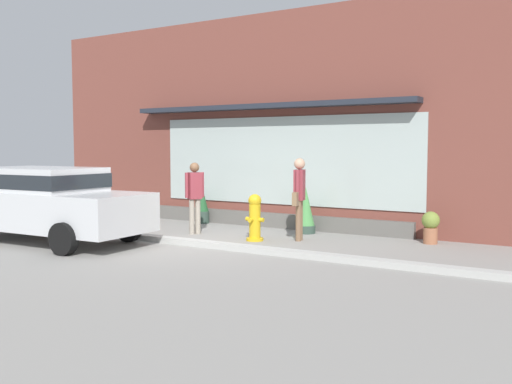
{
  "coord_description": "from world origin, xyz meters",
  "views": [
    {
      "loc": [
        7.26,
        -9.37,
        1.97
      ],
      "look_at": [
        0.77,
        1.2,
        1.02
      ],
      "focal_mm": 40.59,
      "sensor_mm": 36.0,
      "label": 1
    }
  ],
  "objects_px": {
    "potted_plant_corner_tall": "(121,208)",
    "parked_car_silver": "(45,200)",
    "potted_plant_near_hydrant": "(306,211)",
    "pedestrian_with_handbag": "(299,193)",
    "potted_plant_window_left": "(202,206)",
    "potted_plant_doorstep": "(431,226)",
    "fire_hydrant": "(255,217)",
    "pedestrian_passerby": "(195,193)"
  },
  "relations": [
    {
      "from": "pedestrian_with_handbag",
      "to": "potted_plant_near_hydrant",
      "type": "height_order",
      "value": "pedestrian_with_handbag"
    },
    {
      "from": "fire_hydrant",
      "to": "pedestrian_passerby",
      "type": "bearing_deg",
      "value": 176.55
    },
    {
      "from": "parked_car_silver",
      "to": "potted_plant_corner_tall",
      "type": "bearing_deg",
      "value": 114.2
    },
    {
      "from": "fire_hydrant",
      "to": "pedestrian_with_handbag",
      "type": "bearing_deg",
      "value": 31.26
    },
    {
      "from": "pedestrian_passerby",
      "to": "potted_plant_corner_tall",
      "type": "xyz_separation_m",
      "value": [
        -4.11,
        1.81,
        -0.74
      ]
    },
    {
      "from": "potted_plant_window_left",
      "to": "potted_plant_doorstep",
      "type": "bearing_deg",
      "value": -1.63
    },
    {
      "from": "parked_car_silver",
      "to": "potted_plant_window_left",
      "type": "xyz_separation_m",
      "value": [
        0.94,
        4.17,
        -0.42
      ]
    },
    {
      "from": "potted_plant_near_hydrant",
      "to": "fire_hydrant",
      "type": "bearing_deg",
      "value": -105.43
    },
    {
      "from": "pedestrian_with_handbag",
      "to": "parked_car_silver",
      "type": "bearing_deg",
      "value": -71.23
    },
    {
      "from": "potted_plant_doorstep",
      "to": "pedestrian_passerby",
      "type": "bearing_deg",
      "value": -163.62
    },
    {
      "from": "potted_plant_corner_tall",
      "to": "pedestrian_with_handbag",
      "type": "bearing_deg",
      "value": -12.21
    },
    {
      "from": "potted_plant_corner_tall",
      "to": "fire_hydrant",
      "type": "bearing_deg",
      "value": -18.28
    },
    {
      "from": "pedestrian_with_handbag",
      "to": "potted_plant_corner_tall",
      "type": "relative_size",
      "value": 4.2
    },
    {
      "from": "pedestrian_with_handbag",
      "to": "potted_plant_near_hydrant",
      "type": "xyz_separation_m",
      "value": [
        -0.37,
        1.06,
        -0.5
      ]
    },
    {
      "from": "pedestrian_with_handbag",
      "to": "pedestrian_passerby",
      "type": "relative_size",
      "value": 1.07
    },
    {
      "from": "fire_hydrant",
      "to": "pedestrian_passerby",
      "type": "relative_size",
      "value": 0.61
    },
    {
      "from": "fire_hydrant",
      "to": "potted_plant_window_left",
      "type": "xyz_separation_m",
      "value": [
        -2.68,
        1.73,
        -0.04
      ]
    },
    {
      "from": "pedestrian_passerby",
      "to": "pedestrian_with_handbag",
      "type": "bearing_deg",
      "value": -52.25
    },
    {
      "from": "potted_plant_corner_tall",
      "to": "parked_car_silver",
      "type": "bearing_deg",
      "value": -63.51
    },
    {
      "from": "fire_hydrant",
      "to": "pedestrian_passerby",
      "type": "height_order",
      "value": "pedestrian_passerby"
    },
    {
      "from": "parked_car_silver",
      "to": "potted_plant_corner_tall",
      "type": "relative_size",
      "value": 10.95
    },
    {
      "from": "fire_hydrant",
      "to": "pedestrian_with_handbag",
      "type": "height_order",
      "value": "pedestrian_with_handbag"
    },
    {
      "from": "potted_plant_near_hydrant",
      "to": "pedestrian_with_handbag",
      "type": "bearing_deg",
      "value": -70.61
    },
    {
      "from": "potted_plant_corner_tall",
      "to": "potted_plant_near_hydrant",
      "type": "height_order",
      "value": "potted_plant_near_hydrant"
    },
    {
      "from": "parked_car_silver",
      "to": "potted_plant_window_left",
      "type": "distance_m",
      "value": 4.29
    },
    {
      "from": "fire_hydrant",
      "to": "potted_plant_corner_tall",
      "type": "xyz_separation_m",
      "value": [
        -5.78,
        1.91,
        -0.29
      ]
    },
    {
      "from": "pedestrian_with_handbag",
      "to": "potted_plant_corner_tall",
      "type": "bearing_deg",
      "value": -116.96
    },
    {
      "from": "fire_hydrant",
      "to": "potted_plant_corner_tall",
      "type": "distance_m",
      "value": 6.1
    },
    {
      "from": "potted_plant_window_left",
      "to": "potted_plant_near_hydrant",
      "type": "relative_size",
      "value": 0.91
    },
    {
      "from": "pedestrian_passerby",
      "to": "parked_car_silver",
      "type": "height_order",
      "value": "pedestrian_passerby"
    },
    {
      "from": "potted_plant_near_hydrant",
      "to": "potted_plant_doorstep",
      "type": "bearing_deg",
      "value": 0.23
    },
    {
      "from": "potted_plant_window_left",
      "to": "potted_plant_near_hydrant",
      "type": "bearing_deg",
      "value": -3.35
    },
    {
      "from": "parked_car_silver",
      "to": "potted_plant_window_left",
      "type": "relative_size",
      "value": 4.71
    },
    {
      "from": "fire_hydrant",
      "to": "potted_plant_near_hydrant",
      "type": "xyz_separation_m",
      "value": [
        0.43,
        1.55,
        0.01
      ]
    },
    {
      "from": "potted_plant_window_left",
      "to": "potted_plant_doorstep",
      "type": "height_order",
      "value": "potted_plant_window_left"
    },
    {
      "from": "potted_plant_window_left",
      "to": "potted_plant_doorstep",
      "type": "xyz_separation_m",
      "value": [
        5.96,
        -0.17,
        -0.09
      ]
    },
    {
      "from": "pedestrian_with_handbag",
      "to": "pedestrian_passerby",
      "type": "bearing_deg",
      "value": -95.9
    },
    {
      "from": "potted_plant_window_left",
      "to": "potted_plant_doorstep",
      "type": "relative_size",
      "value": 1.45
    },
    {
      "from": "pedestrian_passerby",
      "to": "potted_plant_doorstep",
      "type": "xyz_separation_m",
      "value": [
        4.95,
        1.46,
        -0.58
      ]
    },
    {
      "from": "potted_plant_near_hydrant",
      "to": "potted_plant_doorstep",
      "type": "height_order",
      "value": "potted_plant_near_hydrant"
    },
    {
      "from": "parked_car_silver",
      "to": "potted_plant_near_hydrant",
      "type": "xyz_separation_m",
      "value": [
        4.04,
        3.98,
        -0.37
      ]
    },
    {
      "from": "pedestrian_with_handbag",
      "to": "potted_plant_window_left",
      "type": "height_order",
      "value": "pedestrian_with_handbag"
    }
  ]
}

